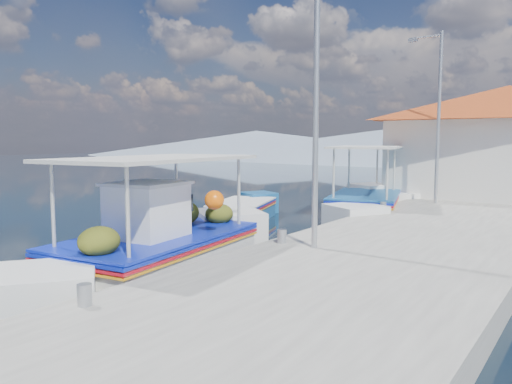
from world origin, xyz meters
The scene contains 10 objects.
ground centered at (0.00, 0.00, 0.00)m, with size 160.00×160.00×0.00m, color black.
quay centered at (5.90, 6.00, 0.25)m, with size 5.00×44.00×0.50m, color #AEACA2.
bollards centered at (3.80, 5.25, 0.65)m, with size 0.20×17.20×0.30m.
main_caique centered at (1.88, 0.25, 0.51)m, with size 3.01×7.99×2.65m.
caique_green_canopy centered at (2.49, 9.85, 0.42)m, with size 3.56×7.20×2.80m.
caique_blue_hull centered at (-0.56, 6.47, 0.26)m, with size 2.79×5.20×0.98m.
caique_far centered at (2.24, 14.61, 0.50)m, with size 3.27×7.54×2.70m.
harbor_building centered at (6.20, 15.00, 2.78)m, with size 10.49×10.49×4.40m.
lamp_post_near centered at (4.51, 2.00, 3.85)m, with size 1.21×0.14×6.00m.
lamp_post_far centered at (4.51, 11.00, 3.85)m, with size 1.21×0.14×6.00m.
Camera 1 is at (9.44, -6.94, 2.74)m, focal length 34.51 mm.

